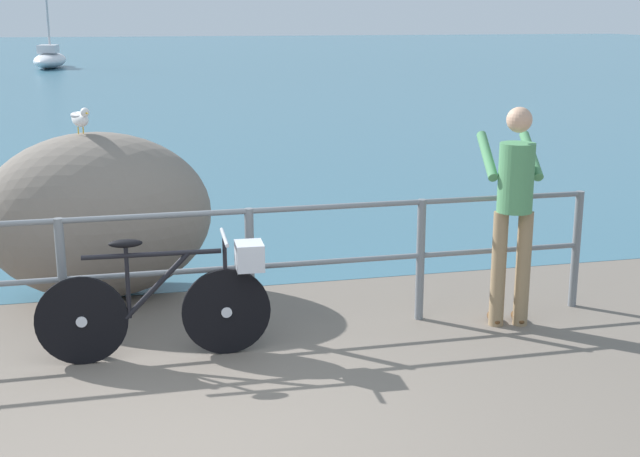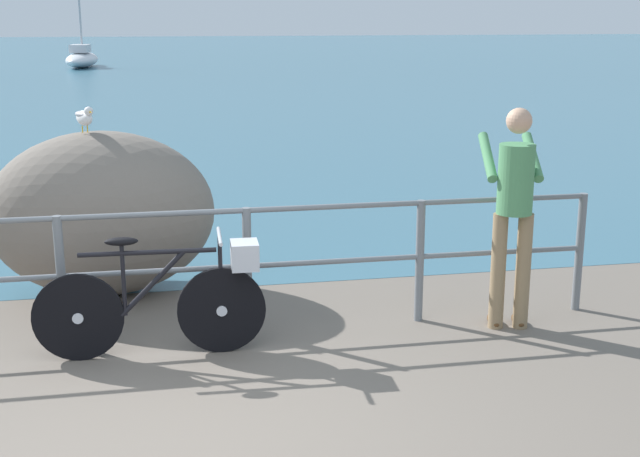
{
  "view_description": "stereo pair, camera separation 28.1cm",
  "coord_description": "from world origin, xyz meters",
  "px_view_note": "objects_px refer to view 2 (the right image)",
  "views": [
    {
      "loc": [
        -0.24,
        -4.53,
        2.48
      ],
      "look_at": [
        1.37,
        2.22,
        0.72
      ],
      "focal_mm": 47.88,
      "sensor_mm": 36.0,
      "label": 1
    },
    {
      "loc": [
        0.04,
        -4.59,
        2.48
      ],
      "look_at": [
        1.37,
        2.22,
        0.72
      ],
      "focal_mm": 47.88,
      "sensor_mm": 36.0,
      "label": 2
    }
  ],
  "objects_px": {
    "person_at_railing": "(514,208)",
    "breakwater_boulder_main": "(102,214)",
    "bicycle": "(171,295)",
    "seagull": "(84,116)",
    "sailboat": "(82,58)"
  },
  "relations": [
    {
      "from": "bicycle",
      "to": "person_at_railing",
      "type": "bearing_deg",
      "value": 3.89
    },
    {
      "from": "person_at_railing",
      "to": "seagull",
      "type": "distance_m",
      "value": 3.69
    },
    {
      "from": "seagull",
      "to": "sailboat",
      "type": "xyz_separation_m",
      "value": [
        -2.6,
        34.51,
        -1.19
      ]
    },
    {
      "from": "bicycle",
      "to": "sailboat",
      "type": "relative_size",
      "value": 0.35
    },
    {
      "from": "bicycle",
      "to": "sailboat",
      "type": "xyz_separation_m",
      "value": [
        -3.24,
        36.04,
        -0.04
      ]
    },
    {
      "from": "person_at_railing",
      "to": "breakwater_boulder_main",
      "type": "distance_m",
      "value": 3.59
    },
    {
      "from": "seagull",
      "to": "person_at_railing",
      "type": "bearing_deg",
      "value": 42.82
    },
    {
      "from": "bicycle",
      "to": "seagull",
      "type": "distance_m",
      "value": 2.02
    },
    {
      "from": "bicycle",
      "to": "breakwater_boulder_main",
      "type": "height_order",
      "value": "breakwater_boulder_main"
    },
    {
      "from": "seagull",
      "to": "sailboat",
      "type": "relative_size",
      "value": 0.07
    },
    {
      "from": "bicycle",
      "to": "sailboat",
      "type": "distance_m",
      "value": 36.19
    },
    {
      "from": "breakwater_boulder_main",
      "to": "sailboat",
      "type": "relative_size",
      "value": 0.41
    },
    {
      "from": "person_at_railing",
      "to": "breakwater_boulder_main",
      "type": "height_order",
      "value": "person_at_railing"
    },
    {
      "from": "person_at_railing",
      "to": "sailboat",
      "type": "height_order",
      "value": "sailboat"
    },
    {
      "from": "person_at_railing",
      "to": "seagull",
      "type": "bearing_deg",
      "value": 77.45
    }
  ]
}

